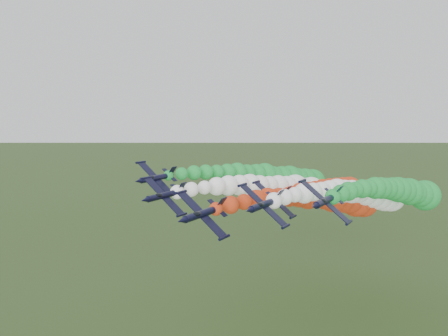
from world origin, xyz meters
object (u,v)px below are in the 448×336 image
at_px(jet_inner_left, 294,189).
at_px(jet_trail, 362,191).
at_px(jet_inner_right, 369,195).
at_px(jet_outer_right, 407,192).
at_px(jet_lead, 338,200).
at_px(jet_outer_left, 286,178).

height_order(jet_inner_left, jet_trail, jet_inner_left).
xyz_separation_m(jet_inner_right, jet_outer_right, (9.39, 4.62, 0.86)).
bearing_deg(jet_inner_right, jet_trail, 111.64).
relative_size(jet_inner_left, jet_inner_right, 1.00).
relative_size(jet_inner_left, jet_outer_right, 0.99).
distance_m(jet_lead, jet_inner_left, 15.23).
relative_size(jet_lead, jet_outer_right, 1.00).
bearing_deg(jet_inner_right, jet_outer_left, 171.04).
bearing_deg(jet_inner_right, jet_outer_right, 26.21).
height_order(jet_inner_left, jet_outer_right, jet_outer_right).
bearing_deg(jet_outer_right, jet_inner_right, -153.79).
xyz_separation_m(jet_outer_left, jet_outer_right, (36.87, 0.29, -1.30)).
distance_m(jet_lead, jet_outer_left, 25.57).
distance_m(jet_inner_right, jet_outer_right, 10.50).
xyz_separation_m(jet_inner_left, jet_trail, (16.09, 16.98, -1.83)).
bearing_deg(jet_outer_right, jet_inner_left, -161.54).
distance_m(jet_inner_right, jet_trail, 12.50).
relative_size(jet_outer_right, jet_trail, 1.01).
distance_m(jet_outer_left, jet_trail, 24.24).
height_order(jet_inner_right, jet_outer_left, jet_outer_left).
bearing_deg(jet_outer_right, jet_outer_left, -179.55).
bearing_deg(jet_inner_left, jet_trail, 46.53).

